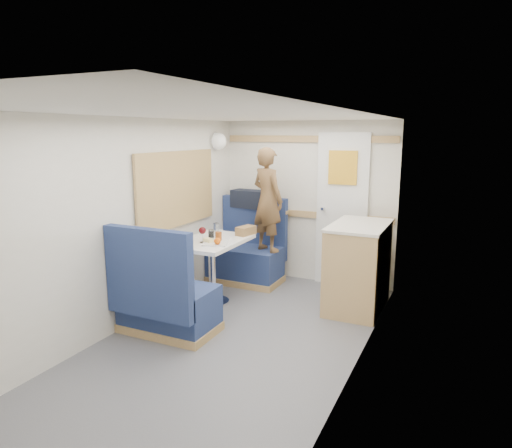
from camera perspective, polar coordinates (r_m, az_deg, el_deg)
The scene contains 28 objects.
floor at distance 4.07m, azimuth -4.64°, elevation -15.82°, with size 4.50×4.50×0.00m, color #515156.
ceiling at distance 3.62m, azimuth -5.15°, elevation 13.59°, with size 4.50×4.50×0.00m, color silver.
wall_back at distance 5.74m, azimuth 6.43°, elevation 2.72°, with size 2.20×0.02×2.00m, color silver.
wall_left at distance 4.37m, azimuth -17.48°, elevation -0.48°, with size 0.02×4.50×2.00m, color silver.
wall_right at distance 3.32m, azimuth 11.82°, elevation -3.82°, with size 0.02×4.50×2.00m, color silver.
oak_trim_low at distance 5.75m, azimuth 6.33°, elevation 1.22°, with size 2.15×0.02×0.08m, color #9B7B46.
oak_trim_high at distance 5.66m, azimuth 6.54°, elevation 10.52°, with size 2.15×0.02×0.08m, color #9B7B46.
side_window at distance 5.08m, azimuth -9.85°, elevation 4.35°, with size 0.04×1.30×0.72m, color #B0B69A.
rear_door at distance 5.59m, azimuth 10.68°, elevation 2.07°, with size 0.62×0.12×1.86m.
dinette_table at distance 4.98m, azimuth -5.52°, elevation -3.70°, with size 0.62×0.92×0.72m.
bench_far at distance 5.78m, azimuth -1.09°, elevation -4.24°, with size 0.90×0.59×1.05m.
bench_near at distance 4.38m, azimuth -11.31°, elevation -9.68°, with size 0.90×0.59×1.05m.
ledge at distance 5.88m, azimuth -0.01°, elevation 1.82°, with size 0.90×0.14×0.04m, color #9B7B46.
dome_light at distance 5.74m, azimuth -4.76°, elevation 10.27°, with size 0.20×0.20×0.20m, color white.
galley_counter at distance 4.98m, azimuth 12.62°, elevation -5.12°, with size 0.57×0.92×0.92m.
person at distance 5.42m, azimuth 1.45°, elevation 3.03°, with size 0.45×0.30×1.24m, color brown.
duffel_bag at distance 5.90m, azimuth -0.76°, elevation 3.15°, with size 0.47×0.23×0.23m, color black.
tray at distance 4.79m, azimuth -4.98°, elevation -2.29°, with size 0.25×0.33×0.02m, color white.
orange_fruit at distance 4.65m, azimuth -4.86°, elevation -2.14°, with size 0.07×0.07×0.07m, color orange.
cheese_block at distance 4.78m, azimuth -5.97°, elevation -2.01°, with size 0.10×0.06×0.04m, color #EFDB8A.
wine_glass at distance 4.80m, azimuth -6.72°, elevation -0.89°, with size 0.08×0.08×0.17m.
tumbler_left at distance 4.81m, azimuth -9.44°, elevation -1.74°, with size 0.07×0.07×0.11m, color silver.
tumbler_mid at distance 5.33m, azimuth -5.01°, elevation -0.42°, with size 0.06×0.06×0.10m, color silver.
tumbler_right at distance 4.96m, azimuth -5.62°, elevation -1.32°, with size 0.06×0.06×0.10m, color white.
beer_glass at distance 4.83m, azimuth -4.71°, elevation -1.63°, with size 0.07×0.07×0.11m, color #8F4214.
pepper_grinder at distance 5.00m, azimuth -5.71°, elevation -1.33°, with size 0.03×0.03×0.09m, color black.
salt_grinder at distance 5.02m, azimuth -4.39°, elevation -1.23°, with size 0.04×0.04×0.09m, color white.
bread_loaf at distance 5.15m, azimuth -1.28°, elevation -0.83°, with size 0.13×0.23×0.10m, color brown.
Camera 1 is at (1.82, -3.13, 1.86)m, focal length 32.00 mm.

